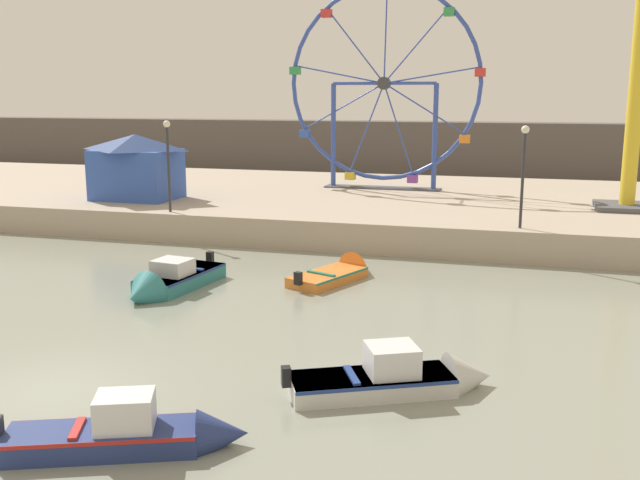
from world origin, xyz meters
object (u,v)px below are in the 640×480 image
(motorboat_teal_painted, at_px, (167,282))
(motorboat_orange_hull, at_px, (341,272))
(ferris_wheel_blue_frame, at_px, (384,87))
(motorboat_pale_grey, at_px, (406,377))
(drop_tower_yellow_tower, at_px, (640,49))
(motorboat_navy_blue, at_px, (138,433))
(carnival_booth_blue_tent, at_px, (136,166))
(promenade_lamp_far, at_px, (168,153))
(promenade_lamp_near, at_px, (524,162))

(motorboat_teal_painted, bearing_deg, motorboat_orange_hull, 132.14)
(motorboat_teal_painted, bearing_deg, ferris_wheel_blue_frame, 177.00)
(motorboat_teal_painted, bearing_deg, motorboat_pale_grey, 64.47)
(motorboat_teal_painted, xyz_separation_m, drop_tower_yellow_tower, (16.14, 14.70, 8.23))
(motorboat_navy_blue, bearing_deg, carnival_booth_blue_tent, 97.53)
(motorboat_navy_blue, distance_m, drop_tower_yellow_tower, 28.58)
(motorboat_pale_grey, bearing_deg, drop_tower_yellow_tower, 44.99)
(motorboat_orange_hull, bearing_deg, drop_tower_yellow_tower, -22.58)
(carnival_booth_blue_tent, bearing_deg, motorboat_pale_grey, -44.92)
(ferris_wheel_blue_frame, height_order, promenade_lamp_far, ferris_wheel_blue_frame)
(motorboat_navy_blue, distance_m, carnival_booth_blue_tent, 25.10)
(motorboat_navy_blue, relative_size, carnival_booth_blue_tent, 1.03)
(motorboat_teal_painted, distance_m, carnival_booth_blue_tent, 14.04)
(drop_tower_yellow_tower, bearing_deg, motorboat_pale_grey, -108.59)
(carnival_booth_blue_tent, xyz_separation_m, promenade_lamp_far, (3.57, -3.30, 0.97))
(motorboat_teal_painted, xyz_separation_m, promenade_lamp_far, (-4.09, 8.16, 3.66))
(motorboat_orange_hull, bearing_deg, carnival_booth_blue_tent, 80.30)
(motorboat_navy_blue, height_order, motorboat_orange_hull, motorboat_navy_blue)
(motorboat_orange_hull, relative_size, drop_tower_yellow_tower, 0.29)
(motorboat_teal_painted, xyz_separation_m, carnival_booth_blue_tent, (-7.66, 11.46, 2.69))
(motorboat_navy_blue, xyz_separation_m, promenade_lamp_far, (-8.84, 18.35, 3.66))
(motorboat_navy_blue, relative_size, motorboat_pale_grey, 0.97)
(drop_tower_yellow_tower, relative_size, carnival_booth_blue_tent, 3.20)
(motorboat_orange_hull, height_order, ferris_wheel_blue_frame, ferris_wheel_blue_frame)
(motorboat_navy_blue, distance_m, promenade_lamp_far, 20.69)
(drop_tower_yellow_tower, xyz_separation_m, carnival_booth_blue_tent, (-23.80, -3.24, -5.55))
(drop_tower_yellow_tower, bearing_deg, motorboat_teal_painted, -137.69)
(motorboat_navy_blue, xyz_separation_m, drop_tower_yellow_tower, (11.39, 24.88, 8.23))
(ferris_wheel_blue_frame, xyz_separation_m, promenade_lamp_near, (7.76, -10.71, -3.01))
(motorboat_orange_hull, distance_m, drop_tower_yellow_tower, 17.72)
(carnival_booth_blue_tent, bearing_deg, promenade_lamp_near, -8.13)
(drop_tower_yellow_tower, bearing_deg, promenade_lamp_far, -162.09)
(motorboat_orange_hull, xyz_separation_m, ferris_wheel_blue_frame, (-1.55, 15.48, 6.79))
(motorboat_teal_painted, bearing_deg, drop_tower_yellow_tower, 140.19)
(motorboat_orange_hull, relative_size, motorboat_pale_grey, 0.88)
(motorboat_navy_blue, xyz_separation_m, promenade_lamp_near, (6.66, 18.51, 3.63))
(promenade_lamp_far, bearing_deg, motorboat_navy_blue, -64.27)
(motorboat_navy_blue, bearing_deg, promenade_lamp_far, 93.44)
(motorboat_navy_blue, height_order, motorboat_pale_grey, motorboat_navy_blue)
(drop_tower_yellow_tower, xyz_separation_m, promenade_lamp_near, (-4.73, -6.38, -4.60))
(drop_tower_yellow_tower, bearing_deg, ferris_wheel_blue_frame, 160.87)
(ferris_wheel_blue_frame, distance_m, drop_tower_yellow_tower, 13.31)
(motorboat_orange_hull, distance_m, promenade_lamp_far, 11.05)
(motorboat_navy_blue, relative_size, motorboat_orange_hull, 1.10)
(motorboat_teal_painted, xyz_separation_m, motorboat_pale_grey, (9.17, -6.05, -0.02))
(drop_tower_yellow_tower, height_order, promenade_lamp_near, drop_tower_yellow_tower)
(promenade_lamp_near, height_order, promenade_lamp_far, promenade_lamp_far)
(motorboat_pale_grey, height_order, drop_tower_yellow_tower, drop_tower_yellow_tower)
(motorboat_pale_grey, height_order, carnival_booth_blue_tent, carnival_booth_blue_tent)
(motorboat_pale_grey, xyz_separation_m, drop_tower_yellow_tower, (6.97, 20.74, 8.25))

